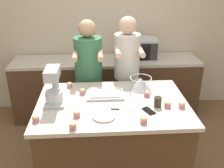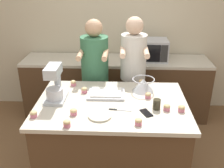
{
  "view_description": "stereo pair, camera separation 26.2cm",
  "coord_description": "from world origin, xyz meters",
  "views": [
    {
      "loc": [
        -0.16,
        -2.33,
        2.21
      ],
      "look_at": [
        0.0,
        0.05,
        1.13
      ],
      "focal_mm": 42.0,
      "sensor_mm": 36.0,
      "label": 1
    },
    {
      "loc": [
        0.1,
        -2.33,
        2.21
      ],
      "look_at": [
        0.0,
        0.05,
        1.13
      ],
      "focal_mm": 42.0,
      "sensor_mm": 36.0,
      "label": 2
    }
  ],
  "objects": [
    {
      "name": "back_wall",
      "position": [
        0.0,
        1.75,
        1.35
      ],
      "size": [
        10.0,
        0.06,
        2.7
      ],
      "color": "beige",
      "rests_on": "ground_plane"
    },
    {
      "name": "island_counter",
      "position": [
        0.0,
        0.0,
        0.48
      ],
      "size": [
        1.52,
        1.03,
        0.95
      ],
      "color": "#4C331E",
      "rests_on": "ground_plane"
    },
    {
      "name": "back_counter",
      "position": [
        0.0,
        1.4,
        0.46
      ],
      "size": [
        2.8,
        0.6,
        0.93
      ],
      "color": "#4C331E",
      "rests_on": "ground_plane"
    },
    {
      "name": "person_left",
      "position": [
        -0.25,
        0.76,
        0.86
      ],
      "size": [
        0.36,
        0.51,
        1.64
      ],
      "color": "brown",
      "rests_on": "ground_plane"
    },
    {
      "name": "person_right",
      "position": [
        0.24,
        0.76,
        0.89
      ],
      "size": [
        0.33,
        0.5,
        1.68
      ],
      "color": "brown",
      "rests_on": "ground_plane"
    },
    {
      "name": "stand_mixer",
      "position": [
        -0.58,
        0.03,
        1.12
      ],
      "size": [
        0.2,
        0.3,
        0.37
      ],
      "color": "#B2B7BC",
      "rests_on": "island_counter"
    },
    {
      "name": "mixing_bowl",
      "position": [
        0.33,
        0.28,
        1.03
      ],
      "size": [
        0.24,
        0.24,
        0.15
      ],
      "color": "#BCBCC1",
      "rests_on": "island_counter"
    },
    {
      "name": "baking_tray",
      "position": [
        -0.07,
        0.16,
        0.97
      ],
      "size": [
        0.39,
        0.28,
        0.04
      ],
      "color": "#BCBCC1",
      "rests_on": "island_counter"
    },
    {
      "name": "microwave_oven",
      "position": [
        0.51,
        1.4,
        1.08
      ],
      "size": [
        0.49,
        0.36,
        0.31
      ],
      "color": "#B7B7BC",
      "rests_on": "back_counter"
    },
    {
      "name": "cell_phone",
      "position": [
        0.33,
        -0.2,
        0.96
      ],
      "size": [
        0.12,
        0.16,
        0.01
      ],
      "color": "black",
      "rests_on": "island_counter"
    },
    {
      "name": "drinking_glass",
      "position": [
        0.44,
        -0.12,
        1.0
      ],
      "size": [
        0.07,
        0.07,
        0.1
      ],
      "color": "#332D1E",
      "rests_on": "island_counter"
    },
    {
      "name": "small_plate",
      "position": [
        -0.1,
        -0.28,
        0.96
      ],
      "size": [
        0.22,
        0.22,
        0.02
      ],
      "color": "beige",
      "rests_on": "island_counter"
    },
    {
      "name": "knife",
      "position": [
        0.07,
        -0.15,
        0.95
      ],
      "size": [
        0.22,
        0.04,
        0.01
      ],
      "color": "#BCBCC1",
      "rests_on": "island_counter"
    },
    {
      "name": "cupcake_0",
      "position": [
        -0.36,
        -0.45,
        0.98
      ],
      "size": [
        0.06,
        0.06,
        0.06
      ],
      "color": "#D17084",
      "rests_on": "island_counter"
    },
    {
      "name": "cupcake_1",
      "position": [
        0.32,
        0.45,
        0.98
      ],
      "size": [
        0.06,
        0.06,
        0.06
      ],
      "color": "#D17084",
      "rests_on": "island_counter"
    },
    {
      "name": "cupcake_2",
      "position": [
        0.53,
        -0.14,
        0.98
      ],
      "size": [
        0.06,
        0.06,
        0.06
      ],
      "color": "#D17084",
      "rests_on": "island_counter"
    },
    {
      "name": "cupcake_3",
      "position": [
        -0.7,
        -0.32,
        0.98
      ],
      "size": [
        0.06,
        0.06,
        0.06
      ],
      "color": "#D17084",
      "rests_on": "island_counter"
    },
    {
      "name": "cupcake_4",
      "position": [
        0.25,
        -0.4,
        0.98
      ],
      "size": [
        0.06,
        0.06,
        0.06
      ],
      "color": "#D17084",
      "rests_on": "island_counter"
    },
    {
      "name": "cupcake_5",
      "position": [
        0.67,
        -0.15,
        0.98
      ],
      "size": [
        0.06,
        0.06,
        0.06
      ],
      "color": "#D17084",
      "rests_on": "island_counter"
    },
    {
      "name": "cupcake_6",
      "position": [
        -0.31,
        0.21,
        0.98
      ],
      "size": [
        0.06,
        0.06,
        0.06
      ],
      "color": "#D17084",
      "rests_on": "island_counter"
    },
    {
      "name": "cupcake_7",
      "position": [
        0.37,
        0.11,
        0.98
      ],
      "size": [
        0.06,
        0.06,
        0.06
      ],
      "color": "#D17084",
      "rests_on": "island_counter"
    },
    {
      "name": "cupcake_8",
      "position": [
        -0.34,
        -0.26,
        0.98
      ],
      "size": [
        0.06,
        0.06,
        0.06
      ],
      "color": "#D17084",
      "rests_on": "island_counter"
    },
    {
      "name": "cupcake_9",
      "position": [
        -0.46,
        0.39,
        0.98
      ],
      "size": [
        0.06,
        0.06,
        0.06
      ],
      "color": "#D17084",
      "rests_on": "island_counter"
    }
  ]
}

